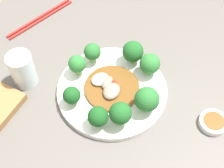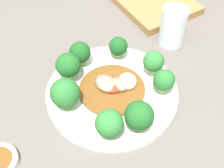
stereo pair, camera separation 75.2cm
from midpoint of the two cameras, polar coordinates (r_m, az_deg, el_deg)
table at (r=0.97m, az=14.10°, el=-31.02°), size 1.03×0.83×0.73m
plate at (r=0.61m, az=20.90°, el=-30.13°), size 0.27×0.27×0.02m
broccoli_southwest at (r=0.55m, az=11.59°, el=-27.14°), size 0.05×0.05×0.07m
broccoli_northwest at (r=0.60m, az=20.83°, el=-19.84°), size 0.04×0.04×0.05m
broccoli_east at (r=0.57m, az=30.70°, el=-36.62°), size 0.05×0.05×0.07m
broccoli_southeast at (r=0.56m, az=25.16°, el=-39.67°), size 0.05×0.05×0.06m
broccoli_north at (r=0.61m, az=29.18°, el=-23.14°), size 0.04×0.04×0.06m
broccoli_northeast at (r=0.61m, az=32.39°, el=-27.31°), size 0.04×0.04×0.06m
broccoli_south at (r=0.53m, az=12.90°, el=-34.54°), size 0.06×0.06×0.07m
broccoli_west at (r=0.57m, az=13.09°, el=-22.74°), size 0.05×0.05×0.06m
stirfry_center at (r=0.59m, az=21.56°, el=-29.43°), size 0.14×0.14×0.02m
drinking_glass at (r=0.68m, az=29.94°, el=-12.85°), size 0.06×0.06×0.09m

